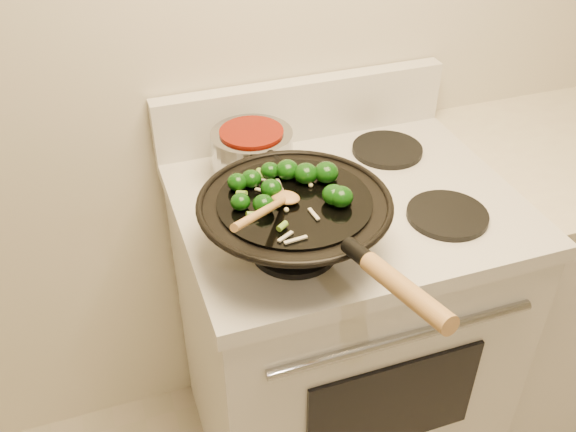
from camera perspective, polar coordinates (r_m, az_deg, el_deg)
name	(u,v)px	position (r m, az deg, el deg)	size (l,w,h in m)	color
stove	(336,330)	(1.79, 4.33, -10.06)	(0.78, 0.67, 1.08)	silver
counter_unit	(562,268)	(2.17, 23.19, -4.23)	(0.86, 0.62, 0.91)	silver
wok	(296,222)	(1.28, 0.69, -0.56)	(0.39, 0.64, 0.19)	black
stirfry	(291,184)	(1.27, 0.31, 2.87)	(0.23, 0.25, 0.04)	#0B3708
wooden_spoon	(272,206)	(1.17, -1.40, 0.92)	(0.19, 0.22, 0.11)	#A67841
saucepan	(253,152)	(1.52, -3.17, 5.68)	(0.19, 0.31, 0.11)	#92959A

